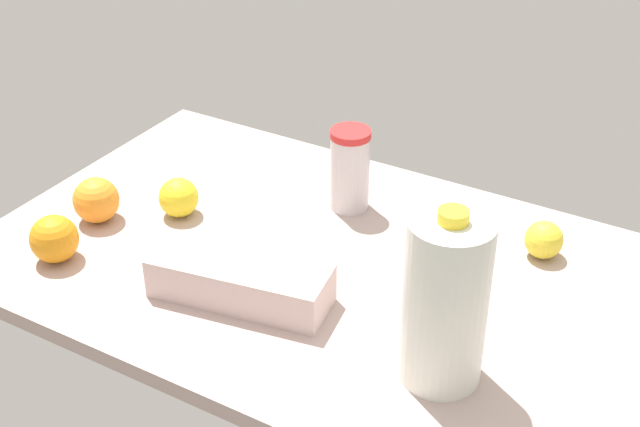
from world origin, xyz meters
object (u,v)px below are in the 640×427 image
(egg_carton, at_px, (240,281))
(orange_loose, at_px, (54,239))
(lemon_by_jug, at_px, (544,240))
(lemon_far_back, at_px, (180,196))
(milk_jug, at_px, (445,301))
(orange_near_front, at_px, (96,200))
(tumbler_cup, at_px, (350,169))

(egg_carton, height_order, orange_loose, orange_loose)
(lemon_by_jug, height_order, lemon_far_back, lemon_far_back)
(egg_carton, height_order, milk_jug, milk_jug)
(milk_jug, distance_m, orange_near_front, 0.74)
(milk_jug, bearing_deg, tumbler_cup, 134.44)
(lemon_far_back, bearing_deg, lemon_by_jug, 18.08)
(tumbler_cup, relative_size, orange_loose, 1.93)
(tumbler_cup, distance_m, milk_jug, 0.50)
(milk_jug, bearing_deg, egg_carton, 179.38)
(egg_carton, bearing_deg, orange_near_front, 160.22)
(milk_jug, xyz_separation_m, orange_near_front, (-0.74, 0.07, -0.09))
(orange_loose, bearing_deg, milk_jug, 5.35)
(lemon_far_back, relative_size, orange_loose, 0.88)
(orange_loose, bearing_deg, orange_near_front, 101.10)
(tumbler_cup, distance_m, orange_loose, 0.56)
(egg_carton, bearing_deg, lemon_far_back, 137.23)
(orange_loose, relative_size, orange_near_front, 0.99)
(milk_jug, xyz_separation_m, orange_loose, (-0.71, -0.07, -0.09))
(egg_carton, bearing_deg, lemon_by_jug, 33.87)
(lemon_by_jug, xyz_separation_m, orange_near_front, (-0.77, -0.31, 0.01))
(lemon_by_jug, bearing_deg, orange_near_front, -158.09)
(lemon_far_back, bearing_deg, egg_carton, -33.02)
(orange_near_front, bearing_deg, tumbler_cup, 36.02)
(lemon_far_back, xyz_separation_m, orange_near_front, (-0.12, -0.10, 0.01))
(orange_loose, bearing_deg, egg_carton, 11.44)
(egg_carton, distance_m, lemon_by_jug, 0.54)
(tumbler_cup, height_order, orange_loose, tumbler_cup)
(lemon_by_jug, xyz_separation_m, orange_loose, (-0.74, -0.45, 0.01))
(egg_carton, height_order, lemon_by_jug, egg_carton)
(tumbler_cup, xyz_separation_m, lemon_far_back, (-0.27, -0.19, -0.05))
(tumbler_cup, bearing_deg, orange_near_front, -143.98)
(egg_carton, bearing_deg, milk_jug, -10.37)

